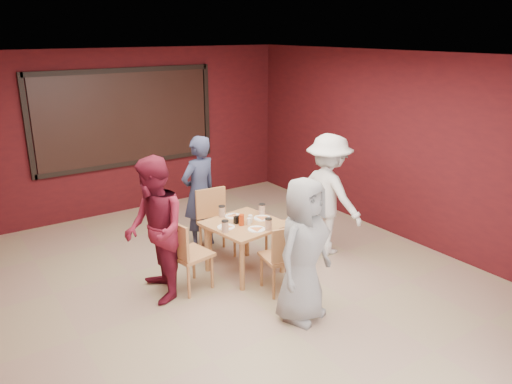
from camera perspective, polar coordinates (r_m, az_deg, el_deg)
floor at (r=6.38m, az=-2.40°, el=-10.82°), size 7.00×7.00×0.00m
window_blinds at (r=8.83m, az=-14.64°, el=8.18°), size 3.00×0.02×1.50m
dining_table at (r=6.50m, az=-1.33°, el=-4.20°), size 1.00×1.00×0.85m
chair_front at (r=6.04m, az=3.18°, el=-7.16°), size 0.50×0.50×0.90m
chair_back at (r=7.11m, az=-4.75°, el=-2.99°), size 0.50×0.50×0.94m
chair_left at (r=6.13m, az=-8.10°, el=-6.73°), size 0.52×0.52×0.93m
chair_right at (r=6.95m, az=3.85°, el=-3.47°), size 0.52×0.52×0.94m
diner_front at (r=5.43m, az=5.43°, el=-6.64°), size 0.92×0.73×1.63m
diner_back at (r=7.25m, az=-6.51°, el=-0.07°), size 0.69×0.53×1.67m
diner_left at (r=5.91m, az=-11.51°, el=-4.30°), size 0.81×0.96×1.74m
diner_right at (r=7.09m, az=8.24°, el=-0.31°), size 0.77×1.19×1.73m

